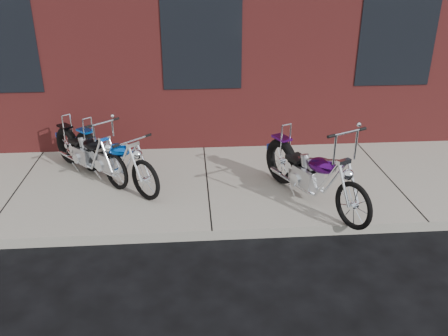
{
  "coord_description": "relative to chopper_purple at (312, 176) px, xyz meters",
  "views": [
    {
      "loc": [
        -0.25,
        -5.41,
        3.52
      ],
      "look_at": [
        0.22,
        0.8,
        0.7
      ],
      "focal_mm": 38.0,
      "sensor_mm": 36.0,
      "label": 1
    }
  ],
  "objects": [
    {
      "name": "sidewalk",
      "position": [
        -1.5,
        0.77,
        -0.49
      ],
      "size": [
        22.0,
        3.0,
        0.15
      ],
      "primitive_type": "cube",
      "color": "gray",
      "rests_on": "ground"
    },
    {
      "name": "chopper_purple",
      "position": [
        0.0,
        0.0,
        0.0
      ],
      "size": [
        1.09,
        2.14,
        1.3
      ],
      "rotation": [
        0.0,
        0.0,
        -1.13
      ],
      "color": "black",
      "rests_on": "sidewalk"
    },
    {
      "name": "chopper_blue",
      "position": [
        -2.99,
        0.85,
        -0.02
      ],
      "size": [
        1.56,
        1.68,
        0.95
      ],
      "rotation": [
        0.0,
        0.0,
        -0.82
      ],
      "color": "black",
      "rests_on": "sidewalk"
    },
    {
      "name": "chopper_third",
      "position": [
        -3.44,
        1.22,
        -0.04
      ],
      "size": [
        1.46,
        1.61,
        1.05
      ],
      "rotation": [
        0.0,
        0.0,
        -0.84
      ],
      "color": "black",
      "rests_on": "sidewalk"
    },
    {
      "name": "ground",
      "position": [
        -1.5,
        -0.73,
        -0.57
      ],
      "size": [
        120.0,
        120.0,
        0.0
      ],
      "primitive_type": "plane",
      "color": "black",
      "rests_on": "ground"
    }
  ]
}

